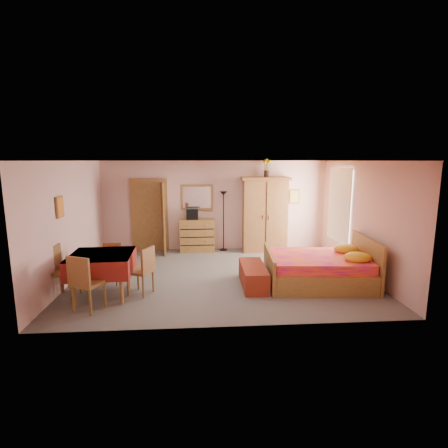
{
  "coord_description": "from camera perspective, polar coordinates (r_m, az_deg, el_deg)",
  "views": [
    {
      "loc": [
        -0.49,
        -7.65,
        2.61
      ],
      "look_at": [
        0.1,
        0.3,
        1.15
      ],
      "focal_mm": 28.0,
      "sensor_mm": 36.0,
      "label": 1
    }
  ],
  "objects": [
    {
      "name": "chair_south",
      "position": [
        6.62,
        -21.29,
        -8.84
      ],
      "size": [
        0.61,
        0.61,
        1.02
      ],
      "primitive_type": "cube",
      "rotation": [
        0.0,
        0.0,
        -0.43
      ],
      "color": "olive",
      "rests_on": "floor"
    },
    {
      "name": "picture_back",
      "position": [
        10.56,
        11.41,
        4.41
      ],
      "size": [
        0.3,
        0.04,
        0.4
      ],
      "primitive_type": "cube",
      "color": "#D8BF59",
      "rests_on": "wall_back"
    },
    {
      "name": "wall_back",
      "position": [
        10.24,
        -1.47,
        3.02
      ],
      "size": [
        6.5,
        0.1,
        2.6
      ],
      "primitive_type": "cube",
      "color": "#D6A39B",
      "rests_on": "floor"
    },
    {
      "name": "dining_table",
      "position": [
        7.2,
        -19.2,
        -7.89
      ],
      "size": [
        1.2,
        1.2,
        0.85
      ],
      "primitive_type": "cube",
      "rotation": [
        0.0,
        0.0,
        0.04
      ],
      "color": "maroon",
      "rests_on": "floor"
    },
    {
      "name": "wall_mirror",
      "position": [
        10.18,
        -4.48,
        4.37
      ],
      "size": [
        0.94,
        0.12,
        0.74
      ],
      "primitive_type": "cube",
      "rotation": [
        0.0,
        0.0,
        -0.08
      ],
      "color": "white",
      "rests_on": "wall_back"
    },
    {
      "name": "bench",
      "position": [
        7.45,
        4.79,
        -8.39
      ],
      "size": [
        0.51,
        1.32,
        0.44
      ],
      "primitive_type": "cube",
      "rotation": [
        0.0,
        0.0,
        -0.02
      ],
      "color": "maroon",
      "rests_on": "floor"
    },
    {
      "name": "doorway",
      "position": [
        10.34,
        -12.03,
        1.33
      ],
      "size": [
        1.06,
        0.12,
        2.15
      ],
      "primitive_type": "cube",
      "color": "#9E6B35",
      "rests_on": "floor"
    },
    {
      "name": "bed",
      "position": [
        7.74,
        15.07,
        -5.8
      ],
      "size": [
        2.3,
        1.88,
        1.0
      ],
      "primitive_type": "cube",
      "rotation": [
        0.0,
        0.0,
        -0.08
      ],
      "color": "#BD1267",
      "rests_on": "floor"
    },
    {
      "name": "chair_north",
      "position": [
        7.85,
        -18.0,
        -6.28
      ],
      "size": [
        0.41,
        0.41,
        0.86
      ],
      "primitive_type": "cube",
      "rotation": [
        0.0,
        0.0,
        3.08
      ],
      "color": "olive",
      "rests_on": "floor"
    },
    {
      "name": "wall_left",
      "position": [
        8.24,
        -23.76,
        0.34
      ],
      "size": [
        0.1,
        5.0,
        2.6
      ],
      "primitive_type": "cube",
      "color": "#D6A39B",
      "rests_on": "floor"
    },
    {
      "name": "ceiling",
      "position": [
        7.66,
        -0.59,
        10.31
      ],
      "size": [
        6.5,
        6.5,
        0.0
      ],
      "primitive_type": "plane",
      "rotation": [
        3.14,
        0.0,
        0.0
      ],
      "color": "brown",
      "rests_on": "wall_back"
    },
    {
      "name": "wall_right",
      "position": [
        8.61,
        21.55,
        0.9
      ],
      "size": [
        0.1,
        5.0,
        2.6
      ],
      "primitive_type": "cube",
      "color": "#D6A39B",
      "rests_on": "floor"
    },
    {
      "name": "wardrobe",
      "position": [
        10.13,
        6.65,
        1.56
      ],
      "size": [
        1.39,
        0.75,
        2.14
      ],
      "primitive_type": "cube",
      "rotation": [
        0.0,
        0.0,
        -0.04
      ],
      "color": "#AB6D3A",
      "rests_on": "floor"
    },
    {
      "name": "floor",
      "position": [
        8.1,
        -0.56,
        -8.43
      ],
      "size": [
        6.5,
        6.5,
        0.0
      ],
      "primitive_type": "plane",
      "color": "slate",
      "rests_on": "ground"
    },
    {
      "name": "wall_front",
      "position": [
        5.33,
        1.15,
        -3.82
      ],
      "size": [
        6.5,
        0.1,
        2.6
      ],
      "primitive_type": "cube",
      "color": "#D6A39B",
      "rests_on": "floor"
    },
    {
      "name": "chair_west",
      "position": [
        7.44,
        -24.45,
        -7.02
      ],
      "size": [
        0.52,
        0.52,
        1.01
      ],
      "primitive_type": "cube",
      "rotation": [
        0.0,
        0.0,
        -1.71
      ],
      "color": "olive",
      "rests_on": "floor"
    },
    {
      "name": "chair_east",
      "position": [
        7.1,
        -13.54,
        -7.41
      ],
      "size": [
        0.57,
        0.57,
        0.95
      ],
      "primitive_type": "cube",
      "rotation": [
        0.0,
        0.0,
        1.14
      ],
      "color": "#9B6634",
      "rests_on": "floor"
    },
    {
      "name": "sunflower_vase",
      "position": [
        10.14,
        6.98,
        9.11
      ],
      "size": [
        0.21,
        0.21,
        0.52
      ],
      "primitive_type": "cube",
      "rotation": [
        0.0,
        0.0,
        0.03
      ],
      "color": "yellow",
      "rests_on": "wardrobe"
    },
    {
      "name": "chest_of_drawers",
      "position": [
        10.14,
        -4.4,
        -1.83
      ],
      "size": [
        1.0,
        0.51,
        0.94
      ],
      "primitive_type": "cube",
      "rotation": [
        0.0,
        0.0,
        0.01
      ],
      "color": "olive",
      "rests_on": "floor"
    },
    {
      "name": "picture_left",
      "position": [
        7.61,
        -25.25,
        2.53
      ],
      "size": [
        0.04,
        0.32,
        0.42
      ],
      "primitive_type": "cube",
      "color": "orange",
      "rests_on": "wall_left"
    },
    {
      "name": "stereo",
      "position": [
        10.03,
        -5.22,
        1.64
      ],
      "size": [
        0.34,
        0.25,
        0.31
      ],
      "primitive_type": "cube",
      "rotation": [
        0.0,
        0.0,
        0.02
      ],
      "color": "black",
      "rests_on": "chest_of_drawers"
    },
    {
      "name": "window",
      "position": [
        9.66,
        18.34,
        2.95
      ],
      "size": [
        0.08,
        1.4,
        1.95
      ],
      "primitive_type": "cube",
      "color": "white",
      "rests_on": "wall_right"
    },
    {
      "name": "floor_lamp",
      "position": [
        10.13,
        -0.09,
        0.47
      ],
      "size": [
        0.25,
        0.25,
        1.73
      ],
      "primitive_type": "cube",
      "rotation": [
        0.0,
        0.0,
        0.14
      ],
      "color": "black",
      "rests_on": "floor"
    }
  ]
}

